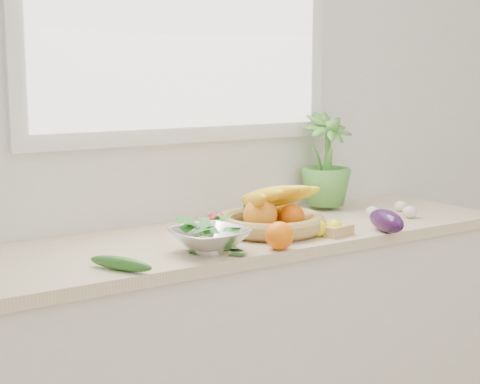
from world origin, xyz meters
TOP-DOWN VIEW (x-y plane):
  - back_wall at (0.00, 2.25)m, footprint 4.50×0.02m
  - counter_cabinet at (0.00, 1.95)m, footprint 2.20×0.58m
  - countertop at (0.00, 1.95)m, footprint 2.24×0.62m
  - orange_loose at (0.03, 1.67)m, footprint 0.11×0.11m
  - lemon_a at (-0.20, 1.76)m, footprint 0.07×0.08m
  - lemon_b at (0.31, 1.73)m, footprint 0.08×0.09m
  - lemon_c at (0.25, 1.75)m, footprint 0.09×0.09m
  - apple at (-0.03, 1.95)m, footprint 0.10×0.10m
  - ginger at (0.32, 1.72)m, footprint 0.12×0.07m
  - garlic_a at (0.65, 1.89)m, footprint 0.07×0.07m
  - garlic_b at (0.83, 1.92)m, footprint 0.06×0.06m
  - garlic_c at (0.76, 1.80)m, footprint 0.07×0.07m
  - eggplant at (0.50, 1.67)m, footprint 0.12×0.21m
  - cucumber at (-0.50, 1.72)m, footprint 0.14×0.21m
  - radish at (0.08, 1.71)m, footprint 0.04×0.04m
  - potted_herb at (0.61, 2.13)m, footprint 0.22×0.22m
  - fruit_basket at (0.16, 1.90)m, footprint 0.50×0.50m
  - colander_with_spinach at (-0.18, 1.76)m, footprint 0.25×0.25m

SIDE VIEW (x-z plane):
  - counter_cabinet at x=0.00m, z-range 0.00..0.86m
  - countertop at x=0.00m, z-range 0.86..0.90m
  - radish at x=0.08m, z-range 0.90..0.93m
  - ginger at x=0.32m, z-range 0.90..0.94m
  - cucumber at x=-0.50m, z-range 0.90..0.94m
  - garlic_b at x=0.83m, z-range 0.90..0.94m
  - garlic_a at x=0.65m, z-range 0.90..0.94m
  - garlic_c at x=0.76m, z-range 0.90..0.95m
  - lemon_a at x=-0.20m, z-range 0.90..0.96m
  - lemon_b at x=0.31m, z-range 0.90..0.96m
  - lemon_c at x=0.25m, z-range 0.90..0.96m
  - eggplant at x=0.50m, z-range 0.90..0.98m
  - apple at x=-0.03m, z-range 0.90..0.99m
  - orange_loose at x=0.03m, z-range 0.90..0.99m
  - fruit_basket at x=0.16m, z-range 0.86..1.05m
  - colander_with_spinach at x=-0.18m, z-range 0.90..1.02m
  - potted_herb at x=0.61m, z-range 0.92..1.30m
  - back_wall at x=0.00m, z-range 0.00..2.70m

